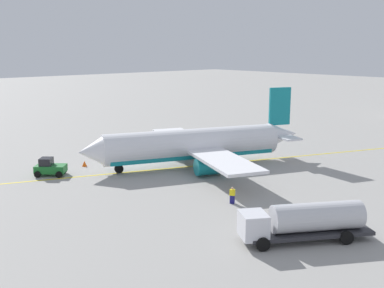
% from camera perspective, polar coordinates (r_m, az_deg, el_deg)
% --- Properties ---
extents(ground_plane, '(400.00, 400.00, 0.00)m').
position_cam_1_polar(ground_plane, '(60.97, 0.00, -2.76)').
color(ground_plane, '#9E9B96').
extents(airplane, '(29.72, 28.30, 9.99)m').
position_cam_1_polar(airplane, '(60.48, 0.40, -0.14)').
color(airplane, white).
rests_on(airplane, ground).
extents(fuel_tanker, '(10.55, 7.74, 3.15)m').
position_cam_1_polar(fuel_tanker, '(38.60, 13.76, -9.17)').
color(fuel_tanker, '#2D2D33').
rests_on(fuel_tanker, ground).
extents(pushback_tug, '(4.06, 3.99, 2.20)m').
position_cam_1_polar(pushback_tug, '(59.01, -17.16, -2.78)').
color(pushback_tug, '#196B28').
rests_on(pushback_tug, ground).
extents(refueling_worker, '(0.57, 0.63, 1.71)m').
position_cam_1_polar(refueling_worker, '(46.65, 5.00, -6.36)').
color(refueling_worker, navy).
rests_on(refueling_worker, ground).
extents(safety_cone_nose, '(0.65, 0.65, 0.72)m').
position_cam_1_polar(safety_cone_nose, '(62.50, -13.14, -2.37)').
color(safety_cone_nose, '#F2590F').
rests_on(safety_cone_nose, ground).
extents(taxi_line_marking, '(75.79, 29.68, 0.01)m').
position_cam_1_polar(taxi_line_marking, '(60.97, 0.00, -2.76)').
color(taxi_line_marking, yellow).
rests_on(taxi_line_marking, ground).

